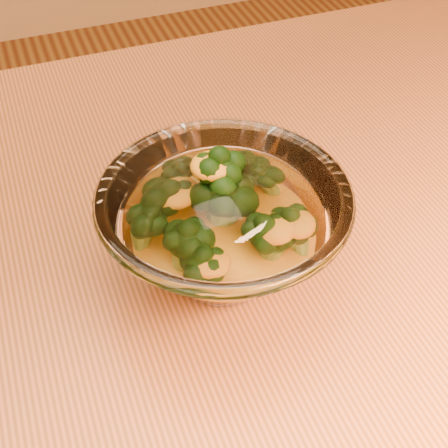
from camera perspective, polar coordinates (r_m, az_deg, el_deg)
name	(u,v)px	position (r m, az deg, el deg)	size (l,w,h in m)	color
table	(302,308)	(0.64, 7.11, -7.64)	(1.20, 0.80, 0.75)	#B66136
glass_bowl	(224,228)	(0.50, 0.00, -0.36)	(0.20, 0.20, 0.09)	white
cheese_sauce	(224,244)	(0.52, 0.00, -1.85)	(0.11, 0.11, 0.03)	orange
broccoli_heap	(217,209)	(0.50, -0.61, 1.42)	(0.13, 0.12, 0.07)	black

